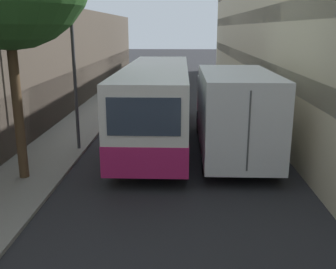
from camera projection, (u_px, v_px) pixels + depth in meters
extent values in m
plane|color=#232326|center=(175.00, 152.00, 14.50)|extent=(150.00, 150.00, 0.00)
cube|color=gray|center=(55.00, 150.00, 14.65)|extent=(2.31, 60.00, 0.10)
cube|color=black|center=(7.00, 122.00, 14.43)|extent=(1.08, 60.00, 2.22)
cube|color=beige|center=(332.00, 0.00, 12.93)|extent=(2.40, 60.00, 10.69)
cube|color=#333D47|center=(304.00, 81.00, 13.65)|extent=(1.08, 60.00, 0.70)
cube|color=#333D47|center=(311.00, 10.00, 13.03)|extent=(1.08, 60.00, 0.70)
cube|color=silver|center=(157.00, 99.00, 15.62)|extent=(2.41, 10.64, 2.59)
cube|color=#B21E5B|center=(157.00, 120.00, 15.84)|extent=(2.43, 10.67, 0.90)
cube|color=#2D3847|center=(157.00, 89.00, 15.52)|extent=(2.45, 9.79, 0.83)
cube|color=#2D3847|center=(144.00, 117.00, 10.36)|extent=(1.98, 0.04, 1.03)
cylinder|color=black|center=(139.00, 112.00, 19.16)|extent=(0.24, 1.00, 1.00)
cylinder|color=black|center=(183.00, 112.00, 19.08)|extent=(0.24, 1.00, 1.00)
cylinder|color=black|center=(118.00, 153.00, 12.79)|extent=(0.24, 1.00, 1.00)
cylinder|color=black|center=(183.00, 154.00, 12.72)|extent=(0.24, 1.00, 1.00)
cube|color=silver|center=(224.00, 101.00, 16.81)|extent=(2.23, 2.07, 2.01)
cube|color=silver|center=(236.00, 112.00, 13.16)|extent=(2.32, 5.31, 2.64)
cube|color=#4C4C4C|center=(249.00, 132.00, 10.60)|extent=(0.05, 0.02, 2.24)
cylinder|color=black|center=(199.00, 122.00, 17.09)|extent=(0.22, 0.96, 0.96)
cylinder|color=black|center=(248.00, 123.00, 17.01)|extent=(0.22, 0.96, 0.96)
cylinder|color=black|center=(206.00, 161.00, 12.12)|extent=(0.22, 0.96, 0.96)
cylinder|color=black|center=(274.00, 162.00, 12.04)|extent=(0.22, 0.96, 0.96)
cube|color=silver|center=(144.00, 78.00, 26.69)|extent=(1.82, 4.06, 1.77)
cube|color=#2D3847|center=(147.00, 71.00, 28.27)|extent=(1.45, 0.04, 0.62)
cylinder|color=black|center=(135.00, 88.00, 28.07)|extent=(0.16, 0.64, 0.64)
cylinder|color=black|center=(158.00, 88.00, 28.01)|extent=(0.16, 0.64, 0.64)
cylinder|color=black|center=(131.00, 93.00, 25.80)|extent=(0.16, 0.64, 0.64)
cylinder|color=black|center=(155.00, 93.00, 25.74)|extent=(0.16, 0.64, 0.64)
cylinder|color=#38383D|center=(74.00, 59.00, 13.83)|extent=(0.12, 0.12, 6.54)
cylinder|color=#4C3823|center=(17.00, 104.00, 11.29)|extent=(0.28, 0.28, 4.44)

